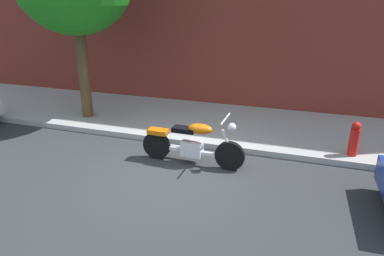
{
  "coord_description": "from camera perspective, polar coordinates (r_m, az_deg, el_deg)",
  "views": [
    {
      "loc": [
        2.4,
        -5.89,
        3.39
      ],
      "look_at": [
        0.3,
        0.55,
        0.82
      ],
      "focal_mm": 32.76,
      "sensor_mm": 36.0,
      "label": 1
    }
  ],
  "objects": [
    {
      "name": "fire_hydrant",
      "position": [
        8.26,
        24.85,
        -2.03
      ],
      "size": [
        0.2,
        0.2,
        0.91
      ],
      "color": "red",
      "rests_on": "ground"
    },
    {
      "name": "sidewalk",
      "position": [
        9.79,
        2.77,
        0.95
      ],
      "size": [
        19.1,
        3.25,
        0.14
      ],
      "primitive_type": "cube",
      "color": "#A7A7A7",
      "rests_on": "ground"
    },
    {
      "name": "ground_plane",
      "position": [
        7.2,
        -3.67,
        -7.33
      ],
      "size": [
        60.0,
        60.0,
        0.0
      ],
      "primitive_type": "plane",
      "color": "#303335"
    },
    {
      "name": "motorcycle",
      "position": [
        7.38,
        -0.01,
        -2.55
      ],
      "size": [
        2.27,
        0.7,
        1.12
      ],
      "color": "black",
      "rests_on": "ground"
    }
  ]
}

